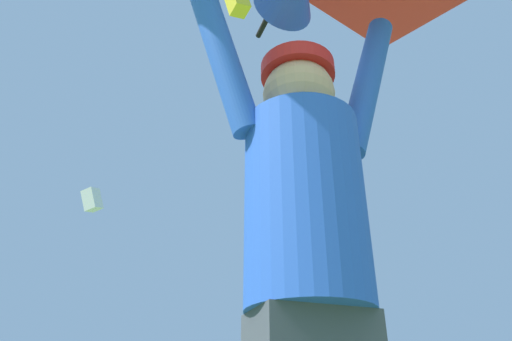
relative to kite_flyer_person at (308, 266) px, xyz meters
name	(u,v)px	position (x,y,z in m)	size (l,w,h in m)	color
kite_flyer_person	(308,266)	(0.00, 0.00, 0.00)	(0.80, 0.42, 1.92)	#424751
distant_kite_white_high_left	(92,200)	(-6.71, 20.19, 9.16)	(1.13, 1.04, 1.28)	white
distant_kite_yellow_mid_left	(237,2)	(-0.01, 13.13, 15.37)	(1.19, 0.97, 1.35)	yellow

